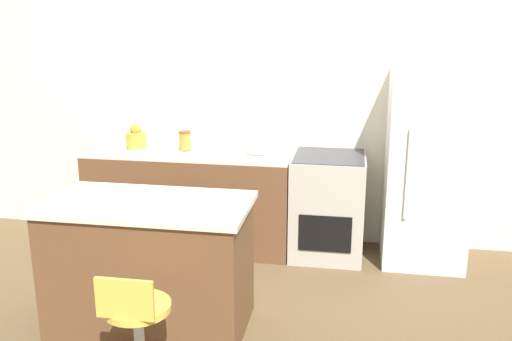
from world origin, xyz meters
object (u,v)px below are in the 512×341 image
Objects in this scene: oven_range at (328,206)px; refrigerator at (427,170)px; stool_chair at (137,331)px; kettle at (136,138)px; mixing_bowl at (258,148)px.

refrigerator is at bearing 0.51° from oven_range.
kettle is at bearing 110.66° from stool_chair.
oven_range reaches higher than stool_chair.
oven_range is 0.81m from mixing_bowl.
oven_range is 0.91m from refrigerator.
oven_range is 0.56× the size of refrigerator.
oven_range is at bearing -0.41° from mixing_bowl.
refrigerator is (0.83, 0.01, 0.37)m from oven_range.
mixing_bowl is (-0.64, 0.00, 0.50)m from oven_range.
oven_range is at bearing -0.15° from kettle.
refrigerator is 2.13× the size of stool_chair.
kettle reaches higher than mixing_bowl.
stool_chair is at bearing -113.95° from oven_range.
oven_range is 2.37m from stool_chair.
kettle reaches higher than stool_chair.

